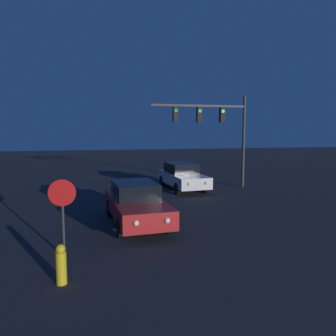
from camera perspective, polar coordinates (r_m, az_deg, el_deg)
The scene contains 5 objects.
car_near at distance 12.31m, azimuth -5.60°, elevation -6.05°, with size 2.07×4.87×1.54m.
car_far at distance 19.42m, azimuth 2.46°, elevation -1.42°, with size 2.09×4.87×1.54m.
traffic_signal_mast at distance 19.91m, azimuth 8.44°, elevation 7.66°, with size 5.87×0.30×5.59m.
stop_sign at distance 9.34m, azimuth -17.91°, elevation -5.84°, with size 0.73×0.07×2.16m.
fire_hydrant at distance 8.05m, azimuth -18.12°, elevation -15.67°, with size 0.24×0.24×0.93m.
Camera 1 is at (-3.60, -0.80, 3.45)m, focal length 35.00 mm.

